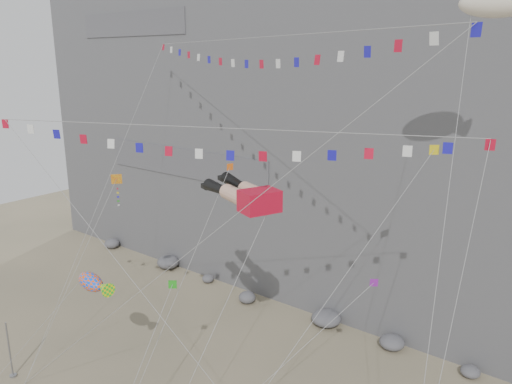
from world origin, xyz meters
TOP-DOWN VIEW (x-y plane):
  - cliff at (0.00, 32.00)m, footprint 80.00×28.00m
  - talus_boulders at (0.00, 17.00)m, footprint 60.00×3.00m
  - anchor_pole_left at (-14.42, -3.36)m, footprint 0.12×0.12m
  - legs_kite at (0.33, 5.23)m, footprint 7.47×16.46m
  - flag_banner_upper at (-2.01, 9.32)m, footprint 30.97×18.86m
  - flag_banner_lower at (0.82, 2.23)m, footprint 25.97×10.03m
  - harlequin_kite at (-11.34, 4.61)m, footprint 2.26×9.09m
  - fish_windsock at (-7.95, -0.46)m, footprint 9.09×4.72m
  - blimp_windsock at (12.39, 10.71)m, footprint 4.65×14.49m
  - small_kite_a at (-1.80, 6.20)m, footprint 0.92×11.89m
  - small_kite_b at (8.38, 6.40)m, footprint 8.07×11.96m
  - small_kite_c at (-1.50, 0.71)m, footprint 2.65×9.59m
  - small_kite_d at (10.15, 9.23)m, footprint 6.91×17.33m

SIDE VIEW (x-z plane):
  - talus_boulders at x=0.00m, z-range 0.00..1.20m
  - anchor_pole_left at x=-14.42m, z-range 0.00..4.37m
  - fish_windsock at x=-7.95m, z-range 2.51..14.07m
  - small_kite_c at x=-1.50m, z-range 2.73..15.90m
  - small_kite_b at x=8.38m, z-range 1.55..18.60m
  - harlequin_kite at x=-11.34m, z-range 5.68..21.69m
  - legs_kite at x=0.33m, z-range 4.65..24.24m
  - small_kite_a at x=-1.80m, z-range 5.51..24.77m
  - small_kite_d at x=10.15m, z-range 4.77..29.75m
  - flag_banner_lower at x=0.82m, z-range 7.20..30.41m
  - flag_banner_upper at x=-2.01m, z-range 9.24..38.23m
  - cliff at x=0.00m, z-range 0.00..50.00m
  - blimp_windsock at x=12.39m, z-range 10.87..39.31m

